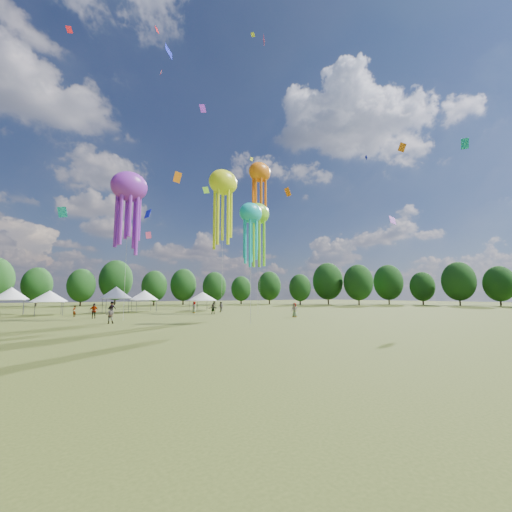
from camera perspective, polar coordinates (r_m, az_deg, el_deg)
ground at (r=16.69m, az=35.06°, el=-15.85°), size 300.00×300.00×0.00m
spectator_near at (r=38.31m, az=-23.97°, el=-9.30°), size 1.04×0.92×1.80m
spectators_far at (r=52.79m, az=-13.12°, el=-8.83°), size 25.76×23.63×1.91m
festival_tents at (r=61.08m, az=-23.49°, el=-6.17°), size 34.74×9.82×4.42m
show_kites at (r=55.88m, az=-8.35°, el=11.30°), size 54.49×31.67×32.24m
small_kites at (r=57.52m, az=-14.42°, el=23.02°), size 73.96×53.66×44.49m
treeline at (r=69.68m, az=-24.47°, el=-3.23°), size 201.57×95.24×13.43m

